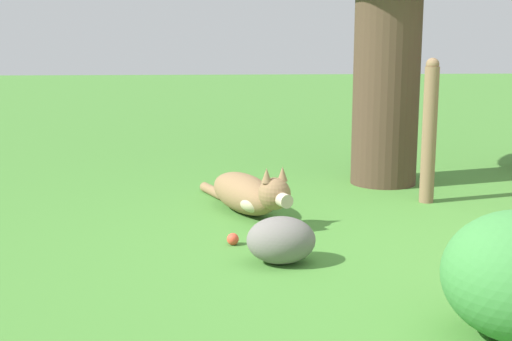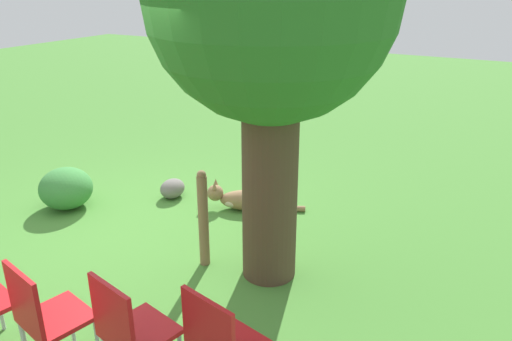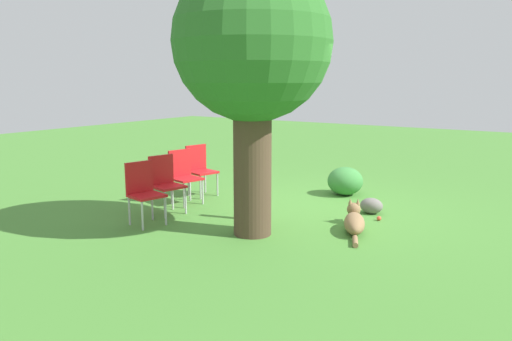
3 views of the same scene
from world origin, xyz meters
name	(u,v)px [view 1 (image 1 of 3)]	position (x,y,z in m)	size (l,w,h in m)	color
ground_plane	(434,233)	(0.00, 0.00, 0.00)	(30.00, 30.00, 0.00)	#478433
dog	(248,194)	(-1.08, 0.51, 0.13)	(0.61, 1.19, 0.38)	olive
fence_post	(429,131)	(0.18, 0.77, 0.51)	(0.10, 0.10, 1.00)	#846647
tennis_ball	(233,239)	(-1.20, -0.17, 0.03)	(0.07, 0.07, 0.07)	#E54C33
garden_rock	(281,240)	(-0.96, -0.49, 0.12)	(0.36, 0.29, 0.25)	slate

